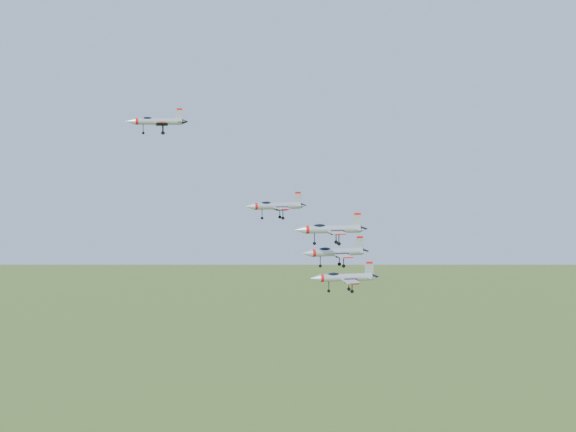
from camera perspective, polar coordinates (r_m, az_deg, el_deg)
name	(u,v)px	position (r m, az deg, el deg)	size (l,w,h in m)	color
jet_lead	(157,121)	(142.37, -9.32, 6.66)	(10.93, 9.11, 2.92)	#A9AEB6
jet_left_high	(275,206)	(132.97, -0.90, 0.73)	(10.71, 8.87, 2.86)	#A9AEB6
jet_right_high	(331,229)	(114.30, 3.04, -0.94)	(10.72, 9.03, 2.88)	#A9AEB6
jet_left_low	(335,252)	(140.59, 3.37, -2.58)	(12.61, 10.46, 3.37)	#A9AEB6
jet_right_low	(344,277)	(129.90, 4.00, -4.37)	(11.54, 9.70, 3.10)	#A9AEB6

